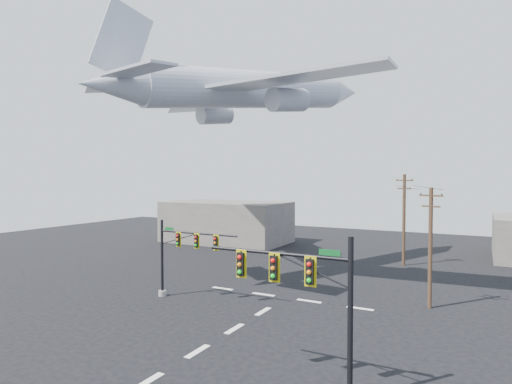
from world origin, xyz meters
The scene contains 9 objects.
ground centered at (0.00, 0.00, 0.00)m, with size 120.00×120.00×0.00m, color black.
lane_markings centered at (0.00, 5.33, 0.01)m, with size 14.00×21.20×0.01m.
signal_mast_near centered at (7.12, -1.27, 4.07)m, with size 7.46×0.79×7.16m.
signal_mast_far centered at (-7.27, 7.69, 3.58)m, with size 7.41×0.68×6.22m.
utility_pole_a centered at (10.51, 14.52, 4.67)m, with size 1.71×0.76×8.93m.
utility_pole_b centered at (6.28, 29.54, 5.23)m, with size 1.92×0.90×10.01m.
power_lines centered at (8.39, 22.03, 8.78)m, with size 5.96×15.03×0.03m.
airliner centered at (-6.59, 18.06, 18.26)m, with size 29.58×32.28×8.75m.
building_left centered at (-20.00, 35.00, 3.00)m, with size 18.00×10.00×6.00m, color slate.
Camera 1 is at (13.89, -19.13, 9.69)m, focal length 30.00 mm.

